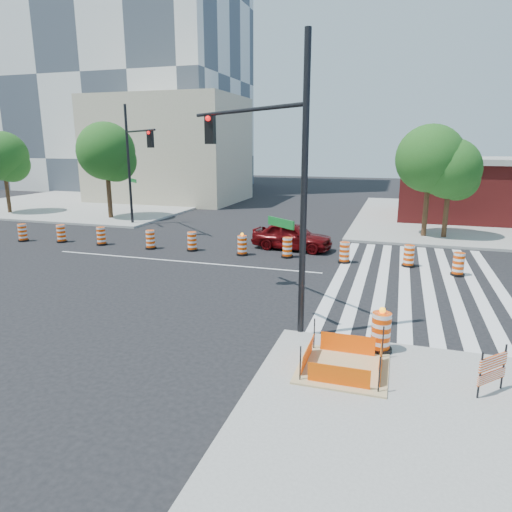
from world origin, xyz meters
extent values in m
plane|color=black|center=(0.00, 0.00, 0.00)|extent=(120.00, 120.00, 0.00)
cube|color=gray|center=(18.00, 18.00, 0.07)|extent=(22.00, 22.00, 0.15)
cube|color=gray|center=(-18.00, 18.00, 0.07)|extent=(22.00, 22.00, 0.15)
cube|color=silver|center=(7.80, 0.00, 0.01)|extent=(0.45, 13.50, 0.01)
cube|color=silver|center=(8.70, 0.00, 0.01)|extent=(0.45, 13.50, 0.01)
cube|color=silver|center=(9.60, 0.00, 0.01)|extent=(0.45, 13.50, 0.01)
cube|color=silver|center=(10.50, 0.00, 0.01)|extent=(0.45, 13.50, 0.01)
cube|color=silver|center=(11.40, 0.00, 0.01)|extent=(0.45, 13.50, 0.01)
cube|color=silver|center=(12.30, 0.00, 0.01)|extent=(0.45, 13.50, 0.01)
cube|color=silver|center=(13.20, 0.00, 0.01)|extent=(0.45, 13.50, 0.01)
cube|color=silver|center=(14.10, 0.00, 0.01)|extent=(0.45, 13.50, 0.01)
cube|color=silver|center=(0.00, 0.00, 0.01)|extent=(14.00, 0.12, 0.01)
cube|color=tan|center=(9.00, -9.00, 0.17)|extent=(2.20, 2.20, 0.05)
cube|color=#FF5505|center=(9.00, -9.90, 0.43)|extent=(1.44, 0.02, 0.55)
cube|color=#FF5505|center=(9.00, -8.10, 0.43)|extent=(1.44, 0.02, 0.55)
cube|color=#FF5505|center=(8.10, -9.00, 0.43)|extent=(0.02, 1.44, 0.55)
cube|color=#FF5505|center=(9.90, -9.00, 0.43)|extent=(0.02, 1.44, 0.55)
cylinder|color=black|center=(8.10, -9.90, 0.60)|extent=(0.04, 0.04, 0.90)
cylinder|color=black|center=(9.90, -9.90, 0.60)|extent=(0.04, 0.04, 0.90)
cylinder|color=black|center=(8.10, -8.10, 0.60)|extent=(0.04, 0.04, 0.90)
cylinder|color=black|center=(9.90, -8.10, 0.60)|extent=(0.04, 0.04, 0.90)
cube|color=silver|center=(-24.00, 34.00, 22.50)|extent=(28.00, 18.00, 45.00)
cube|color=#B4AA89|center=(-12.00, 22.00, 5.00)|extent=(14.00, 10.00, 10.00)
imported|color=#4F0609|center=(4.63, 4.20, 0.74)|extent=(4.52, 2.24, 1.48)
cylinder|color=black|center=(7.49, -6.96, 4.35)|extent=(0.19, 0.19, 8.40)
cylinder|color=black|center=(5.02, -5.01, 6.66)|extent=(5.02, 4.00, 0.13)
cube|color=black|center=(3.29, -3.65, 6.13)|extent=(0.34, 0.29, 1.05)
sphere|color=#FF0C0C|center=(3.29, -3.83, 6.50)|extent=(0.19, 0.19, 0.19)
cube|color=#0C591E|center=(6.67, -6.31, 3.30)|extent=(1.01, 0.81, 0.26)
cylinder|color=black|center=(-7.98, 8.41, 4.17)|extent=(0.18, 0.18, 8.04)
cylinder|color=black|center=(-5.75, 6.38, 6.38)|extent=(4.55, 4.14, 0.12)
cube|color=black|center=(-4.19, 4.97, 5.88)|extent=(0.32, 0.28, 1.01)
sphere|color=#FF0C0C|center=(-4.19, 4.79, 6.23)|extent=(0.18, 0.18, 0.18)
cube|color=#0C591E|center=(-7.24, 7.74, 3.17)|extent=(0.92, 0.84, 0.25)
cylinder|color=black|center=(9.83, -7.65, 0.20)|extent=(0.64, 0.64, 0.11)
cylinder|color=#E94204|center=(9.83, -7.65, 0.74)|extent=(0.51, 0.51, 1.02)
sphere|color=#FF990C|center=(9.83, -7.65, 1.33)|extent=(0.17, 0.17, 0.17)
cube|color=#E94204|center=(12.30, -9.13, 0.92)|extent=(0.67, 0.71, 0.31)
cube|color=#E94204|center=(12.30, -9.13, 0.57)|extent=(0.67, 0.71, 0.24)
cylinder|color=black|center=(12.01, -9.43, 0.70)|extent=(0.04, 0.04, 1.10)
cylinder|color=black|center=(12.58, -8.82, 0.70)|extent=(0.04, 0.04, 1.10)
cylinder|color=#382314|center=(-20.25, 9.71, 2.06)|extent=(0.30, 0.30, 4.13)
sphere|color=#1C4B15|center=(-20.25, 9.71, 4.64)|extent=(3.87, 3.87, 3.87)
sphere|color=#1C4B15|center=(-19.79, 9.99, 4.00)|extent=(2.84, 2.84, 2.84)
cylinder|color=#382314|center=(-10.81, 9.92, 2.25)|extent=(0.35, 0.35, 4.50)
sphere|color=#1C4B15|center=(-10.81, 9.92, 5.07)|extent=(4.22, 4.22, 4.22)
sphere|color=#1C4B15|center=(-10.27, 10.24, 4.36)|extent=(3.10, 3.10, 3.10)
sphere|color=#1C4B15|center=(-11.24, 9.70, 4.65)|extent=(2.82, 2.82, 2.82)
cylinder|color=#382314|center=(11.60, 9.60, 2.12)|extent=(0.30, 0.30, 4.24)
sphere|color=#1C4B15|center=(11.60, 9.60, 4.76)|extent=(3.97, 3.97, 3.97)
sphere|color=#1C4B15|center=(12.07, 9.88, 4.10)|extent=(2.91, 2.91, 2.91)
sphere|color=#1C4B15|center=(11.22, 9.41, 4.37)|extent=(2.65, 2.65, 2.65)
cylinder|color=#382314|center=(12.74, 9.54, 1.87)|extent=(0.29, 0.29, 3.73)
sphere|color=#1C4B15|center=(12.74, 9.54, 4.20)|extent=(3.50, 3.50, 3.50)
sphere|color=#1C4B15|center=(13.20, 9.81, 3.62)|extent=(2.57, 2.57, 2.57)
sphere|color=#1C4B15|center=(12.38, 9.36, 3.85)|extent=(2.33, 2.33, 2.33)
cylinder|color=black|center=(-11.02, 1.50, 0.05)|extent=(0.60, 0.60, 0.10)
cylinder|color=#E94204|center=(-11.02, 1.50, 0.55)|extent=(0.48, 0.48, 0.95)
cylinder|color=black|center=(-8.65, 1.96, 0.05)|extent=(0.60, 0.60, 0.10)
cylinder|color=#E94204|center=(-8.65, 1.96, 0.55)|extent=(0.48, 0.48, 0.95)
cylinder|color=black|center=(-5.97, 2.03, 0.05)|extent=(0.60, 0.60, 0.10)
cylinder|color=#E94204|center=(-5.97, 2.03, 0.55)|extent=(0.48, 0.48, 0.95)
cylinder|color=black|center=(-2.79, 2.00, 0.05)|extent=(0.60, 0.60, 0.10)
cylinder|color=#E94204|center=(-2.79, 2.00, 0.55)|extent=(0.48, 0.48, 0.95)
cylinder|color=black|center=(-0.42, 2.26, 0.05)|extent=(0.60, 0.60, 0.10)
cylinder|color=#E94204|center=(-0.42, 2.26, 0.55)|extent=(0.48, 0.48, 0.95)
cylinder|color=black|center=(2.47, 2.13, 0.05)|extent=(0.60, 0.60, 0.10)
cylinder|color=#E94204|center=(2.47, 2.13, 0.55)|extent=(0.48, 0.48, 0.95)
sphere|color=#FF990C|center=(2.47, 2.13, 1.10)|extent=(0.16, 0.16, 0.16)
cylinder|color=black|center=(4.81, 2.35, 0.05)|extent=(0.60, 0.60, 0.10)
cylinder|color=#E94204|center=(4.81, 2.35, 0.55)|extent=(0.48, 0.48, 0.95)
cylinder|color=black|center=(7.70, 2.14, 0.05)|extent=(0.60, 0.60, 0.10)
cylinder|color=#E94204|center=(7.70, 2.14, 0.55)|extent=(0.48, 0.48, 0.95)
cylinder|color=black|center=(10.66, 2.33, 0.05)|extent=(0.60, 0.60, 0.10)
cylinder|color=#E94204|center=(10.66, 2.33, 0.55)|extent=(0.48, 0.48, 0.95)
cylinder|color=black|center=(12.71, 1.41, 0.05)|extent=(0.60, 0.60, 0.10)
cylinder|color=#E94204|center=(12.71, 1.41, 0.55)|extent=(0.48, 0.48, 0.95)
camera|label=1|loc=(10.04, -19.54, 5.64)|focal=32.00mm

